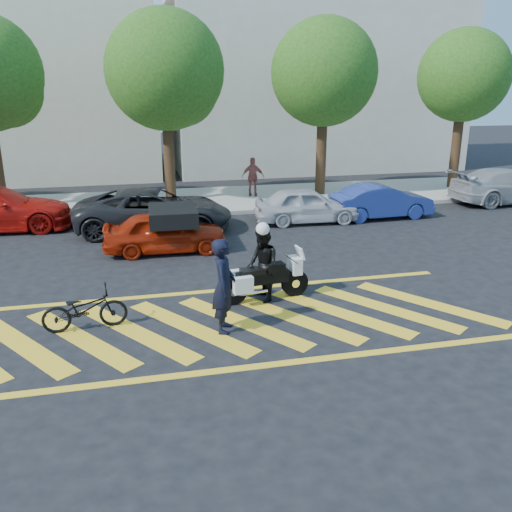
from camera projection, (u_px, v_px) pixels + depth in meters
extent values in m
plane|color=black|center=(219.00, 324.00, 11.39)|extent=(90.00, 90.00, 0.00)
cube|color=#9E998E|center=(171.00, 202.00, 22.47)|extent=(60.00, 5.00, 0.15)
cube|color=yellow|center=(21.00, 344.00, 10.54)|extent=(2.43, 3.21, 0.01)
cube|color=yellow|center=(80.00, 338.00, 10.78)|extent=(2.43, 3.21, 0.01)
cube|color=yellow|center=(136.00, 332.00, 11.02)|extent=(2.43, 3.21, 0.01)
cube|color=yellow|center=(190.00, 327.00, 11.26)|extent=(2.43, 3.21, 0.01)
cube|color=yellow|center=(242.00, 322.00, 11.49)|extent=(2.43, 3.21, 0.01)
cube|color=yellow|center=(292.00, 317.00, 11.73)|extent=(2.43, 3.21, 0.01)
cube|color=yellow|center=(339.00, 312.00, 11.97)|extent=(2.43, 3.21, 0.01)
cube|color=yellow|center=(385.00, 308.00, 12.21)|extent=(2.43, 3.21, 0.01)
cube|color=yellow|center=(429.00, 303.00, 12.45)|extent=(2.43, 3.21, 0.01)
cube|color=yellow|center=(236.00, 369.00, 9.63)|extent=(12.00, 0.20, 0.01)
cube|color=yellow|center=(206.00, 292.00, 13.14)|extent=(12.00, 0.20, 0.01)
cube|color=beige|center=(312.00, 69.00, 31.08)|extent=(16.00, 8.00, 11.00)
sphere|color=#244B14|center=(5.00, 91.00, 20.10)|extent=(2.73, 2.73, 2.73)
cylinder|color=black|center=(169.00, 155.00, 21.88)|extent=(0.44, 0.44, 4.00)
sphere|color=#244B14|center=(165.00, 70.00, 20.87)|extent=(4.60, 4.60, 4.60)
sphere|color=#244B14|center=(181.00, 89.00, 21.49)|extent=(2.99, 2.99, 2.99)
cylinder|color=black|center=(321.00, 151.00, 23.29)|extent=(0.44, 0.44, 4.00)
sphere|color=#244B14|center=(324.00, 72.00, 22.30)|extent=(4.40, 4.40, 4.40)
sphere|color=#244B14|center=(334.00, 89.00, 22.91)|extent=(2.86, 2.86, 2.86)
cylinder|color=black|center=(456.00, 147.00, 24.70)|extent=(0.44, 0.44, 4.00)
sphere|color=#244B14|center=(464.00, 75.00, 23.74)|extent=(4.00, 4.00, 4.00)
sphere|color=#244B14|center=(470.00, 89.00, 24.33)|extent=(2.60, 2.60, 2.60)
imported|color=black|center=(224.00, 286.00, 10.83)|extent=(0.64, 0.81, 1.95)
imported|color=black|center=(85.00, 309.00, 11.04)|extent=(1.74, 0.75, 0.89)
cylinder|color=black|center=(233.00, 291.00, 12.31)|extent=(0.66, 0.22, 0.65)
cylinder|color=silver|center=(233.00, 291.00, 12.31)|extent=(0.21, 0.18, 0.20)
cylinder|color=black|center=(295.00, 283.00, 12.82)|extent=(0.66, 0.22, 0.65)
cylinder|color=silver|center=(295.00, 283.00, 12.82)|extent=(0.21, 0.18, 0.20)
cube|color=black|center=(263.00, 277.00, 12.47)|extent=(1.25, 0.41, 0.29)
cube|color=black|center=(275.00, 268.00, 12.51)|extent=(0.48, 0.35, 0.22)
cube|color=black|center=(253.00, 271.00, 12.33)|extent=(0.58, 0.40, 0.12)
cube|color=silver|center=(295.00, 265.00, 12.68)|extent=(0.27, 0.44, 0.39)
cube|color=silver|center=(236.00, 278.00, 12.52)|extent=(0.46, 0.23, 0.37)
cube|color=silver|center=(243.00, 285.00, 12.07)|extent=(0.46, 0.23, 0.37)
imported|color=black|center=(263.00, 265.00, 12.39)|extent=(0.75, 0.91, 1.73)
imported|color=#9F1D07|center=(165.00, 232.00, 16.03)|extent=(3.64, 1.56, 1.22)
imported|color=black|center=(154.00, 210.00, 18.19)|extent=(5.41, 2.87, 1.45)
imported|color=#B4B4B9|center=(307.00, 205.00, 19.39)|extent=(3.81, 1.72, 1.27)
imported|color=navy|center=(381.00, 201.00, 20.02)|extent=(3.86, 1.50, 1.25)
imported|color=gray|center=(508.00, 186.00, 22.46)|extent=(4.97, 2.15, 1.42)
imported|color=#964D44|center=(253.00, 177.00, 23.07)|extent=(1.04, 0.68, 1.64)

